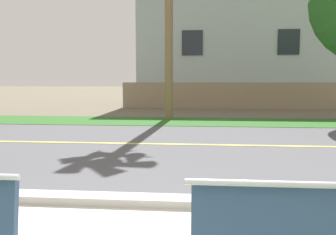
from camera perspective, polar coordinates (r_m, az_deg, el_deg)
ground_plane at (r=10.01m, az=1.93°, el=-2.81°), size 140.00×140.00×0.00m
curb_edge at (r=4.51m, az=-2.24°, el=-13.23°), size 44.00×0.30×0.11m
street_asphalt at (r=8.53m, az=1.36°, el=-4.34°), size 52.00×8.00×0.01m
road_centre_line at (r=8.53m, az=1.36°, el=-4.30°), size 48.00×0.14×0.01m
far_verge_grass at (r=13.19m, az=2.73°, el=-0.62°), size 48.00×2.80×0.02m
garden_wall at (r=19.30m, az=12.10°, el=3.43°), size 13.00×0.36×1.40m
house_across_street at (r=22.52m, az=10.54°, el=10.99°), size 11.90×6.91×6.94m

